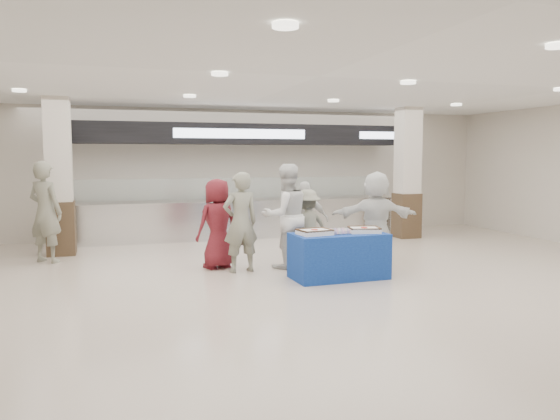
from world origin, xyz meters
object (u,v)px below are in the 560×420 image
object	(u,v)px
chef_short	(306,220)
sheet_cake_right	(364,229)
civilian_maroon	(218,224)
civilian_white	(376,218)
sheet_cake_left	(315,232)
display_table	(339,256)
chef_tall	(286,216)
soldier_bg	(45,212)
soldier_a	(241,222)
cupcake_tray	(337,231)
soldier_b	(307,227)

from	to	relation	value
chef_short	sheet_cake_right	bearing A→B (deg)	111.45
civilian_maroon	civilian_white	world-z (taller)	civilian_white
sheet_cake_left	civilian_white	size ratio (longest dim) A/B	0.32
sheet_cake_left	chef_short	bearing A→B (deg)	74.48
sheet_cake_right	civilian_maroon	size ratio (longest dim) A/B	0.36
sheet_cake_left	civilian_white	world-z (taller)	civilian_white
display_table	chef_tall	size ratio (longest dim) A/B	0.82
sheet_cake_left	civilian_white	bearing A→B (deg)	31.07
chef_short	soldier_bg	distance (m)	4.96
soldier_a	chef_tall	bearing A→B (deg)	-179.99
cupcake_tray	soldier_bg	size ratio (longest dim) A/B	0.21
soldier_b	sheet_cake_right	bearing A→B (deg)	97.07
soldier_b	soldier_bg	xyz separation A→B (m)	(-4.69, 1.60, 0.26)
civilian_white	civilian_maroon	bearing A→B (deg)	5.89
sheet_cake_right	civilian_white	distance (m)	1.19
display_table	soldier_bg	world-z (taller)	soldier_bg
sheet_cake_left	sheet_cake_right	size ratio (longest dim) A/B	0.98
display_table	sheet_cake_right	xyz separation A→B (m)	(0.45, -0.02, 0.43)
civilian_maroon	soldier_a	distance (m)	0.56
display_table	sheet_cake_right	size ratio (longest dim) A/B	2.70
civilian_maroon	chef_tall	world-z (taller)	chef_tall
soldier_a	civilian_white	size ratio (longest dim) A/B	1.01
chef_tall	display_table	bearing A→B (deg)	108.99
chef_short	civilian_white	bearing A→B (deg)	152.60
display_table	chef_short	bearing A→B (deg)	86.38
civilian_maroon	soldier_bg	world-z (taller)	soldier_bg
civilian_maroon	chef_tall	distance (m)	1.24
cupcake_tray	display_table	bearing A→B (deg)	-50.74
display_table	soldier_b	distance (m)	1.37
soldier_b	civilian_maroon	bearing A→B (deg)	-17.27
sheet_cake_right	cupcake_tray	distance (m)	0.47
civilian_white	sheet_cake_right	bearing A→B (deg)	68.85
display_table	soldier_a	bearing A→B (deg)	143.89
display_table	chef_short	distance (m)	1.79
display_table	sheet_cake_right	distance (m)	0.62
display_table	civilian_maroon	bearing A→B (deg)	138.96
civilian_maroon	soldier_b	bearing A→B (deg)	155.49
soldier_a	soldier_bg	size ratio (longest dim) A/B	0.91
cupcake_tray	chef_short	bearing A→B (deg)	87.68
civilian_maroon	display_table	bearing A→B (deg)	119.69
sheet_cake_left	soldier_bg	xyz separation A→B (m)	(-4.33, 2.95, 0.16)
soldier_a	chef_short	xyz separation A→B (m)	(1.49, 0.77, -0.11)
display_table	chef_tall	xyz separation A→B (m)	(-0.57, 1.10, 0.57)
cupcake_tray	soldier_bg	bearing A→B (deg)	148.53
cupcake_tray	civilian_white	world-z (taller)	civilian_white
soldier_a	chef_tall	size ratio (longest dim) A/B	0.93
display_table	chef_tall	distance (m)	1.36
display_table	soldier_b	bearing A→B (deg)	91.13
civilian_maroon	soldier_bg	bearing A→B (deg)	-47.82
cupcake_tray	soldier_b	world-z (taller)	soldier_b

